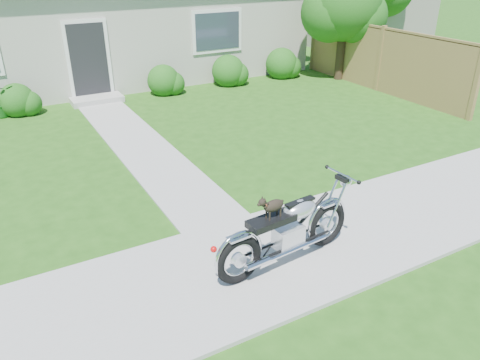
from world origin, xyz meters
name	(u,v)px	position (x,y,z in m)	size (l,w,h in m)	color
ground	(339,233)	(0.00, 0.00, 0.00)	(80.00, 80.00, 0.00)	#235114
sidewalk	(339,232)	(0.00, 0.00, 0.02)	(24.00, 2.20, 0.04)	#9E9B93
walkway	(138,144)	(-1.50, 5.00, 0.01)	(1.20, 8.00, 0.03)	#9E9B93
house	(109,7)	(0.00, 11.99, 2.16)	(12.60, 7.03, 4.50)	beige
fence	(380,59)	(6.30, 5.75, 0.94)	(0.12, 6.62, 1.90)	olive
tree_near	(349,7)	(6.29, 7.32, 2.26)	(2.39, 2.30, 3.53)	#3D2B1C
shrub_row	(168,80)	(0.61, 8.50, 0.41)	(11.05, 1.05, 1.05)	#205616
potted_plant_left	(0,101)	(-3.92, 8.55, 0.41)	(0.74, 0.64, 0.82)	#175717
potted_plant_right	(166,81)	(0.55, 8.55, 0.38)	(0.43, 0.43, 0.76)	#195C1D
motorcycle_with_dog	(289,230)	(-1.10, -0.23, 0.53)	(2.22, 0.60, 1.09)	black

